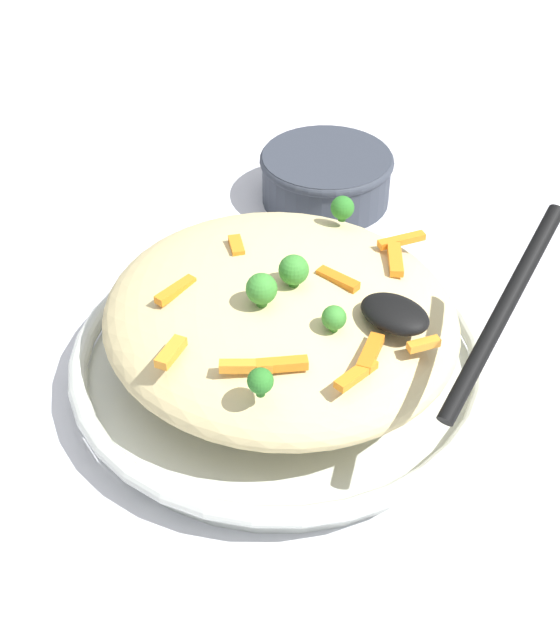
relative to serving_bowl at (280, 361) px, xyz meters
The scene contains 22 objects.
ground_plane 0.02m from the serving_bowl, ahead, with size 2.40×2.40×0.00m, color silver.
serving_bowl is the anchor object (origin of this frame).
pasta_mound 0.05m from the serving_bowl, ahead, with size 0.30×0.29×0.08m, color #DBC689.
carrot_piece_0 0.13m from the serving_bowl, 162.09° to the right, with size 0.03×0.01×0.01m, color orange.
carrot_piece_1 0.10m from the serving_bowl, 142.43° to the right, with size 0.04×0.01×0.01m, color orange.
carrot_piece_2 0.14m from the serving_bowl, 167.87° to the left, with size 0.04×0.01×0.01m, color orange.
carrot_piece_3 0.13m from the serving_bowl, 116.41° to the left, with size 0.04×0.01×0.01m, color orange.
carrot_piece_4 0.15m from the serving_bowl, 110.12° to the right, with size 0.04×0.01×0.01m, color orange.
carrot_piece_5 0.14m from the serving_bowl, 86.95° to the left, with size 0.03×0.01×0.01m, color orange.
carrot_piece_6 0.15m from the serving_bowl, 156.72° to the left, with size 0.04×0.01×0.01m, color orange.
carrot_piece_7 0.16m from the serving_bowl, behind, with size 0.02×0.01×0.01m, color orange.
carrot_piece_8 0.13m from the serving_bowl, 121.82° to the right, with size 0.04×0.01×0.01m, color orange.
carrot_piece_9 0.13m from the serving_bowl, 130.97° to the left, with size 0.04×0.01×0.01m, color orange.
carrot_piece_10 0.12m from the serving_bowl, 47.44° to the left, with size 0.04×0.01×0.01m, color orange.
carrot_piece_11 0.11m from the serving_bowl, 11.15° to the right, with size 0.03×0.01×0.01m, color orange.
broccoli_floret_0 0.11m from the serving_bowl, 106.94° to the left, with size 0.02×0.02×0.03m.
broccoli_floret_1 0.11m from the serving_bowl, 164.82° to the left, with size 0.02×0.02×0.03m.
broccoli_floret_2 0.12m from the serving_bowl, 164.44° to the left, with size 0.02×0.02×0.02m.
broccoli_floret_3 0.16m from the serving_bowl, 123.91° to the left, with size 0.02×0.02×0.02m.
broccoli_floret_4 0.15m from the serving_bowl, 79.83° to the right, with size 0.02×0.02×0.02m.
serving_spoon 0.17m from the serving_bowl, behind, with size 0.12×0.16×0.09m.
companion_bowl 0.30m from the serving_bowl, 59.89° to the right, with size 0.15×0.15×0.06m.
Camera 1 is at (-0.35, 0.42, 0.52)m, focal length 48.06 mm.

